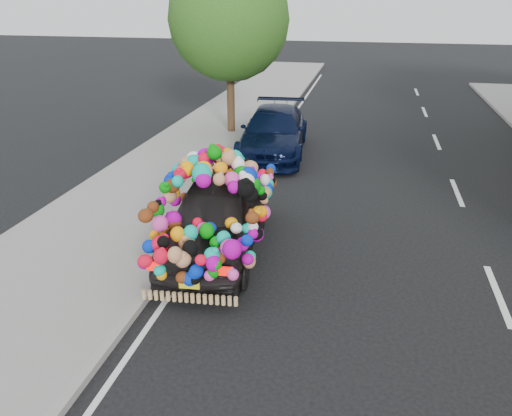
# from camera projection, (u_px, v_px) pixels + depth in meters

# --- Properties ---
(ground) EXTENTS (100.00, 100.00, 0.00)m
(ground) POSITION_uv_depth(u_px,v_px,m) (294.00, 272.00, 9.43)
(ground) COLOR black
(ground) RESTS_ON ground
(sidewalk) EXTENTS (4.00, 60.00, 0.12)m
(sidewalk) POSITION_uv_depth(u_px,v_px,m) (87.00, 246.00, 10.27)
(sidewalk) COLOR gray
(sidewalk) RESTS_ON ground
(kerb) EXTENTS (0.15, 60.00, 0.13)m
(kerb) POSITION_uv_depth(u_px,v_px,m) (177.00, 256.00, 9.87)
(kerb) COLOR gray
(kerb) RESTS_ON ground
(lane_markings) EXTENTS (6.00, 50.00, 0.01)m
(lane_markings) POSITION_uv_depth(u_px,v_px,m) (498.00, 295.00, 8.71)
(lane_markings) COLOR silver
(lane_markings) RESTS_ON ground
(tree_near_sidewalk) EXTENTS (4.20, 4.20, 6.13)m
(tree_near_sidewalk) POSITION_uv_depth(u_px,v_px,m) (229.00, 19.00, 17.11)
(tree_near_sidewalk) COLOR #332114
(tree_near_sidewalk) RESTS_ON ground
(plush_art_car) EXTENTS (2.46, 4.63, 2.10)m
(plush_art_car) POSITION_uv_depth(u_px,v_px,m) (215.00, 201.00, 9.84)
(plush_art_car) COLOR black
(plush_art_car) RESTS_ON ground
(navy_sedan) EXTENTS (2.39, 5.09, 1.44)m
(navy_sedan) POSITION_uv_depth(u_px,v_px,m) (274.00, 132.00, 16.15)
(navy_sedan) COLOR black
(navy_sedan) RESTS_ON ground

